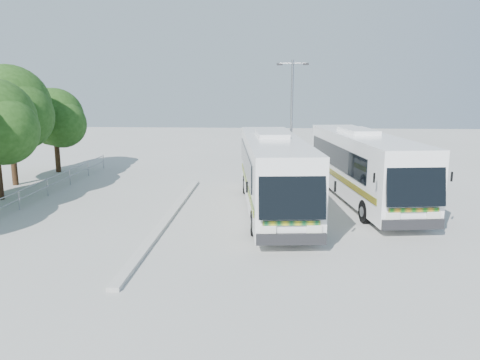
# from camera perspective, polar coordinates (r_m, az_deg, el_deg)

# --- Properties ---
(ground) EXTENTS (100.00, 100.00, 0.00)m
(ground) POSITION_cam_1_polar(r_m,az_deg,el_deg) (19.81, -3.31, -6.37)
(ground) COLOR #A8A8A2
(ground) RESTS_ON ground
(kerb_divider) EXTENTS (0.40, 16.00, 0.15)m
(kerb_divider) POSITION_cam_1_polar(r_m,az_deg,el_deg) (22.06, -8.65, -4.42)
(kerb_divider) COLOR #B2B2AD
(kerb_divider) RESTS_ON ground
(railing) EXTENTS (0.06, 22.00, 1.00)m
(railing) POSITION_cam_1_polar(r_m,az_deg,el_deg) (26.38, -24.34, -1.22)
(railing) COLOR gray
(railing) RESTS_ON ground
(tree_far_d) EXTENTS (5.62, 5.30, 7.33)m
(tree_far_d) POSITION_cam_1_polar(r_m,az_deg,el_deg) (31.67, -26.27, 8.02)
(tree_far_d) COLOR #382314
(tree_far_d) RESTS_ON ground
(tree_far_e) EXTENTS (4.54, 4.28, 5.92)m
(tree_far_e) POSITION_cam_1_polar(r_m,az_deg,el_deg) (35.40, -21.58, 7.12)
(tree_far_e) COLOR #382314
(tree_far_e) RESTS_ON ground
(coach_main) EXTENTS (3.82, 13.03, 3.56)m
(coach_main) POSITION_cam_1_polar(r_m,az_deg,el_deg) (22.94, 4.10, 1.11)
(coach_main) COLOR white
(coach_main) RESTS_ON ground
(coach_adjacent) EXTENTS (4.27, 13.04, 3.55)m
(coach_adjacent) POSITION_cam_1_polar(r_m,az_deg,el_deg) (25.51, 14.76, 1.79)
(coach_adjacent) COLOR white
(coach_adjacent) RESTS_ON ground
(lamppost) EXTENTS (1.83, 0.41, 7.50)m
(lamppost) POSITION_cam_1_polar(r_m,az_deg,el_deg) (27.69, 6.29, 7.39)
(lamppost) COLOR gray
(lamppost) RESTS_ON ground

